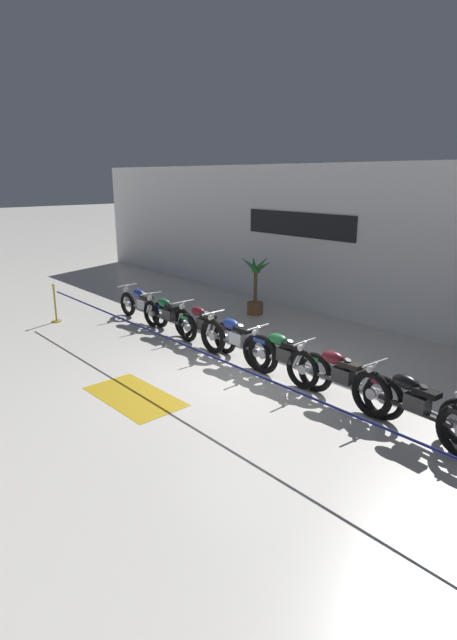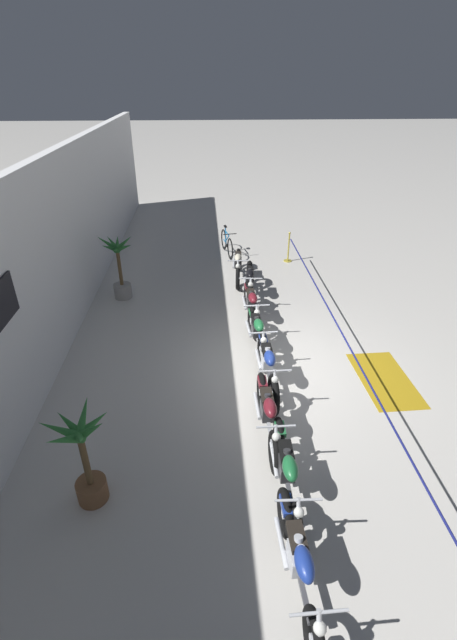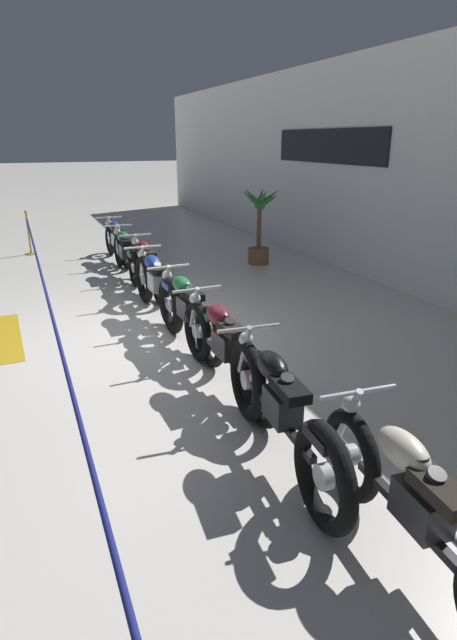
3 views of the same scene
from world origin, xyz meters
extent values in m
plane|color=silver|center=(0.00, 0.00, 0.00)|extent=(120.00, 120.00, 0.00)
cube|color=white|center=(0.00, 5.12, 2.10)|extent=(28.00, 0.25, 4.20)
cube|color=black|center=(-2.98, 4.98, 2.50)|extent=(4.02, 0.04, 0.70)
torus|color=black|center=(-5.48, 0.65, 0.34)|extent=(0.69, 0.15, 0.69)
torus|color=black|center=(-3.92, 0.70, 0.34)|extent=(0.69, 0.15, 0.69)
cylinder|color=silver|center=(-5.48, 0.65, 0.34)|extent=(0.16, 0.09, 0.16)
cylinder|color=silver|center=(-3.92, 0.70, 0.34)|extent=(0.16, 0.09, 0.16)
cylinder|color=silver|center=(-5.57, 0.65, 0.63)|extent=(0.30, 0.07, 0.59)
cube|color=silver|center=(-4.65, 0.68, 0.50)|extent=(0.37, 0.23, 0.26)
cylinder|color=silver|center=(-4.69, 0.68, 0.70)|extent=(0.18, 0.12, 0.24)
cylinder|color=silver|center=(-4.61, 0.68, 0.70)|extent=(0.18, 0.12, 0.24)
cylinder|color=silver|center=(-4.36, 0.83, 0.36)|extent=(0.70, 0.09, 0.07)
cube|color=#47474C|center=(-4.70, 0.68, 0.36)|extent=(1.25, 0.10, 0.06)
ellipsoid|color=navy|center=(-4.88, 0.67, 0.76)|extent=(0.47, 0.23, 0.22)
cube|color=black|center=(-4.52, 0.68, 0.72)|extent=(0.41, 0.21, 0.09)
cube|color=navy|center=(-3.97, 0.70, 0.58)|extent=(0.32, 0.17, 0.08)
cylinder|color=silver|center=(-5.46, 0.65, 0.89)|extent=(0.06, 0.62, 0.04)
sphere|color=silver|center=(-5.54, 0.65, 0.75)|extent=(0.14, 0.14, 0.14)
torus|color=black|center=(-4.16, 0.60, 0.35)|extent=(0.70, 0.13, 0.70)
torus|color=black|center=(-2.51, 0.56, 0.35)|extent=(0.70, 0.13, 0.70)
cylinder|color=silver|center=(-4.16, 0.60, 0.35)|extent=(0.17, 0.08, 0.16)
cylinder|color=silver|center=(-2.51, 0.56, 0.35)|extent=(0.17, 0.08, 0.16)
cylinder|color=silver|center=(-4.25, 0.60, 0.63)|extent=(0.30, 0.06, 0.59)
cube|color=#2D2D30|center=(-3.28, 0.58, 0.51)|extent=(0.36, 0.23, 0.26)
cylinder|color=#2D2D30|center=(-3.32, 0.58, 0.71)|extent=(0.18, 0.11, 0.24)
cylinder|color=#2D2D30|center=(-3.24, 0.58, 0.71)|extent=(0.18, 0.11, 0.24)
cylinder|color=silver|center=(-2.98, 0.71, 0.37)|extent=(0.70, 0.08, 0.07)
cube|color=#47474C|center=(-3.33, 0.58, 0.37)|extent=(1.32, 0.09, 0.06)
ellipsoid|color=#1E6B38|center=(-3.51, 0.59, 0.77)|extent=(0.46, 0.23, 0.22)
cube|color=black|center=(-3.15, 0.58, 0.73)|extent=(0.40, 0.21, 0.09)
cube|color=#1E6B38|center=(-2.56, 0.57, 0.60)|extent=(0.32, 0.17, 0.08)
cylinder|color=silver|center=(-4.14, 0.60, 0.90)|extent=(0.05, 0.62, 0.04)
sphere|color=silver|center=(-4.22, 0.60, 0.76)|extent=(0.14, 0.14, 0.14)
torus|color=black|center=(-2.84, 0.69, 0.36)|extent=(0.72, 0.12, 0.72)
torus|color=black|center=(-1.29, 0.71, 0.36)|extent=(0.72, 0.12, 0.72)
cylinder|color=silver|center=(-2.84, 0.69, 0.36)|extent=(0.17, 0.08, 0.17)
cylinder|color=silver|center=(-1.29, 0.71, 0.36)|extent=(0.17, 0.08, 0.17)
cylinder|color=silver|center=(-2.93, 0.69, 0.64)|extent=(0.30, 0.06, 0.59)
cube|color=#2D2D30|center=(-2.01, 0.70, 0.52)|extent=(0.36, 0.22, 0.26)
cylinder|color=#2D2D30|center=(-2.05, 0.70, 0.72)|extent=(0.18, 0.11, 0.24)
cylinder|color=#2D2D30|center=(-1.97, 0.70, 0.72)|extent=(0.18, 0.11, 0.24)
cylinder|color=silver|center=(-1.71, 0.84, 0.38)|extent=(0.70, 0.08, 0.07)
cube|color=#ADAFB5|center=(-2.06, 0.70, 0.38)|extent=(1.24, 0.07, 0.06)
ellipsoid|color=maroon|center=(-2.24, 0.70, 0.78)|extent=(0.46, 0.22, 0.22)
cube|color=black|center=(-1.88, 0.70, 0.74)|extent=(0.40, 0.20, 0.09)
cube|color=maroon|center=(-1.34, 0.71, 0.62)|extent=(0.32, 0.16, 0.08)
cylinder|color=silver|center=(-2.82, 0.69, 0.91)|extent=(0.04, 0.62, 0.04)
sphere|color=silver|center=(-2.90, 0.69, 0.77)|extent=(0.14, 0.14, 0.14)
torus|color=black|center=(-1.46, 0.50, 0.40)|extent=(0.81, 0.14, 0.81)
torus|color=black|center=(0.12, 0.52, 0.40)|extent=(0.81, 0.14, 0.81)
cylinder|color=silver|center=(-1.46, 0.50, 0.40)|extent=(0.19, 0.08, 0.19)
cylinder|color=silver|center=(0.12, 0.52, 0.40)|extent=(0.19, 0.08, 0.19)
cylinder|color=silver|center=(-1.55, 0.50, 0.69)|extent=(0.30, 0.06, 0.59)
cube|color=silver|center=(-0.62, 0.51, 0.56)|extent=(0.36, 0.22, 0.26)
cylinder|color=silver|center=(-0.66, 0.51, 0.76)|extent=(0.18, 0.11, 0.24)
cylinder|color=silver|center=(-0.58, 0.51, 0.76)|extent=(0.18, 0.11, 0.24)
cylinder|color=silver|center=(-0.32, 0.65, 0.42)|extent=(0.70, 0.08, 0.07)
cube|color=#47474C|center=(-0.67, 0.51, 0.42)|extent=(1.27, 0.07, 0.06)
ellipsoid|color=navy|center=(-0.85, 0.51, 0.82)|extent=(0.46, 0.22, 0.22)
cube|color=black|center=(-0.49, 0.51, 0.78)|extent=(0.40, 0.20, 0.09)
cube|color=navy|center=(0.07, 0.52, 0.69)|extent=(0.32, 0.16, 0.08)
cylinder|color=silver|center=(-1.44, 0.50, 0.95)|extent=(0.04, 0.62, 0.04)
sphere|color=silver|center=(-1.52, 0.50, 0.81)|extent=(0.14, 0.14, 0.14)
torus|color=black|center=(-0.08, 0.54, 0.38)|extent=(0.76, 0.16, 0.76)
torus|color=black|center=(1.38, 0.62, 0.38)|extent=(0.76, 0.16, 0.76)
cylinder|color=silver|center=(-0.08, 0.54, 0.38)|extent=(0.18, 0.09, 0.18)
cylinder|color=silver|center=(1.38, 0.62, 0.38)|extent=(0.18, 0.09, 0.18)
cylinder|color=silver|center=(-0.17, 0.53, 0.66)|extent=(0.31, 0.07, 0.59)
cube|color=#2D2D30|center=(0.70, 0.58, 0.54)|extent=(0.37, 0.24, 0.26)
cylinder|color=#2D2D30|center=(0.66, 0.58, 0.74)|extent=(0.18, 0.12, 0.24)
cylinder|color=#2D2D30|center=(0.74, 0.58, 0.74)|extent=(0.18, 0.12, 0.24)
cylinder|color=silver|center=(0.99, 0.74, 0.40)|extent=(0.70, 0.11, 0.07)
cube|color=#ADAFB5|center=(0.65, 0.58, 0.40)|extent=(1.17, 0.12, 0.06)
ellipsoid|color=#1E6B38|center=(0.47, 0.57, 0.80)|extent=(0.47, 0.24, 0.22)
cube|color=black|center=(0.83, 0.59, 0.76)|extent=(0.41, 0.22, 0.09)
cube|color=#1E6B38|center=(1.33, 0.61, 0.65)|extent=(0.33, 0.18, 0.08)
cylinder|color=silver|center=(-0.06, 0.54, 0.93)|extent=(0.07, 0.62, 0.04)
sphere|color=silver|center=(-0.14, 0.54, 0.79)|extent=(0.14, 0.14, 0.14)
torus|color=black|center=(1.14, 0.54, 0.38)|extent=(0.76, 0.14, 0.76)
torus|color=black|center=(2.83, 0.59, 0.38)|extent=(0.76, 0.14, 0.76)
cylinder|color=silver|center=(1.14, 0.54, 0.38)|extent=(0.18, 0.09, 0.18)
cylinder|color=silver|center=(2.83, 0.59, 0.38)|extent=(0.18, 0.09, 0.18)
cylinder|color=silver|center=(1.05, 0.54, 0.66)|extent=(0.30, 0.07, 0.59)
cube|color=#2D2D30|center=(2.04, 0.57, 0.54)|extent=(0.37, 0.23, 0.26)
cylinder|color=#2D2D30|center=(1.99, 0.57, 0.74)|extent=(0.18, 0.12, 0.24)
cylinder|color=#2D2D30|center=(2.08, 0.57, 0.74)|extent=(0.18, 0.12, 0.24)
cylinder|color=silver|center=(2.33, 0.72, 0.40)|extent=(0.70, 0.09, 0.07)
cube|color=#47474C|center=(1.99, 0.57, 0.40)|extent=(1.35, 0.10, 0.06)
ellipsoid|color=maroon|center=(1.81, 0.56, 0.80)|extent=(0.47, 0.23, 0.22)
cube|color=black|center=(2.17, 0.57, 0.76)|extent=(0.41, 0.21, 0.09)
cube|color=maroon|center=(2.78, 0.59, 0.66)|extent=(0.32, 0.17, 0.08)
cylinder|color=silver|center=(1.16, 0.54, 0.93)|extent=(0.05, 0.62, 0.04)
sphere|color=silver|center=(1.08, 0.54, 0.79)|extent=(0.14, 0.14, 0.14)
torus|color=black|center=(2.64, 0.53, 0.40)|extent=(0.82, 0.20, 0.81)
torus|color=black|center=(4.21, 0.40, 0.40)|extent=(0.82, 0.20, 0.81)
cylinder|color=silver|center=(2.64, 0.53, 0.40)|extent=(0.20, 0.10, 0.19)
cylinder|color=silver|center=(4.21, 0.40, 0.40)|extent=(0.20, 0.10, 0.19)
cylinder|color=silver|center=(2.55, 0.54, 0.69)|extent=(0.31, 0.08, 0.59)
cube|color=#2D2D30|center=(3.47, 0.46, 0.56)|extent=(0.38, 0.25, 0.26)
cylinder|color=#2D2D30|center=(3.43, 0.47, 0.76)|extent=(0.19, 0.12, 0.24)
cylinder|color=#2D2D30|center=(3.51, 0.46, 0.76)|extent=(0.19, 0.12, 0.24)
cylinder|color=silver|center=(3.78, 0.58, 0.42)|extent=(0.70, 0.13, 0.07)
cube|color=black|center=(3.42, 0.47, 0.42)|extent=(1.26, 0.17, 0.06)
ellipsoid|color=black|center=(3.24, 0.48, 0.82)|extent=(0.48, 0.26, 0.22)
cube|color=black|center=(3.60, 0.45, 0.78)|extent=(0.42, 0.23, 0.09)
cube|color=black|center=(4.16, 0.40, 0.69)|extent=(0.33, 0.19, 0.08)
cylinder|color=silver|center=(2.66, 0.53, 0.95)|extent=(0.09, 0.62, 0.04)
sphere|color=silver|center=(2.58, 0.54, 0.81)|extent=(0.14, 0.14, 0.14)
torus|color=black|center=(4.01, 0.77, 0.36)|extent=(0.73, 0.18, 0.72)
cylinder|color=silver|center=(4.01, 0.77, 0.36)|extent=(0.17, 0.09, 0.17)
cylinder|color=silver|center=(3.92, 0.78, 0.64)|extent=(0.31, 0.08, 0.59)
cube|color=#2D2D30|center=(4.81, 0.70, 0.52)|extent=(0.38, 0.25, 0.26)
cylinder|color=#2D2D30|center=(4.77, 0.70, 0.72)|extent=(0.19, 0.12, 0.24)
cylinder|color=#2D2D30|center=(4.85, 0.70, 0.72)|extent=(0.19, 0.12, 0.24)
cube|color=black|center=(4.76, 0.70, 0.38)|extent=(1.20, 0.16, 0.06)
ellipsoid|color=beige|center=(4.58, 0.72, 0.78)|extent=(0.48, 0.26, 0.22)
cube|color=black|center=(4.94, 0.69, 0.74)|extent=(0.42, 0.23, 0.09)
cylinder|color=silver|center=(4.03, 0.77, 0.91)|extent=(0.09, 0.62, 0.04)
sphere|color=silver|center=(3.95, 0.77, 0.77)|extent=(0.14, 0.14, 0.14)
cylinder|color=brown|center=(-3.24, 3.53, 0.18)|extent=(0.46, 0.46, 0.35)
cylinder|color=brown|center=(-3.24, 3.53, 0.82)|extent=(0.10, 0.10, 0.94)
cone|color=#337F38|center=(-3.04, 3.50, 1.46)|extent=(0.57, 0.23, 0.50)
cone|color=#337F38|center=(-3.11, 3.68, 1.40)|extent=(0.43, 0.48, 0.45)
cone|color=#337F38|center=(-3.26, 3.76, 1.44)|extent=(0.19, 0.60, 0.47)
cone|color=#337F38|center=(-3.44, 3.65, 1.44)|extent=(0.57, 0.45, 0.51)
cone|color=#337F38|center=(-3.45, 3.46, 1.44)|extent=(0.57, 0.34, 0.49)
cone|color=#337F38|center=(-3.29, 3.35, 1.44)|extent=(0.26, 0.50, 0.48)
cone|color=#337F38|center=(-3.10, 3.37, 1.38)|extent=(0.44, 0.50, 0.42)
cylinder|color=gold|center=(-6.26, -1.14, 0.01)|extent=(0.28, 0.28, 0.03)
cylinder|color=gold|center=(-6.26, -1.14, 0.50)|extent=(0.05, 0.05, 0.95)
sphere|color=gold|center=(-6.26, -1.14, 1.01)|extent=(0.08, 0.08, 0.08)
cylinder|color=navy|center=(-0.06, -1.14, 0.88)|extent=(11.91, 0.04, 0.04)
camera|label=1|loc=(6.80, -6.20, 3.86)|focal=28.00mm
camera|label=2|loc=(-7.70, 1.71, 5.66)|focal=24.00mm
camera|label=3|loc=(6.63, -1.34, 2.63)|focal=28.00mm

